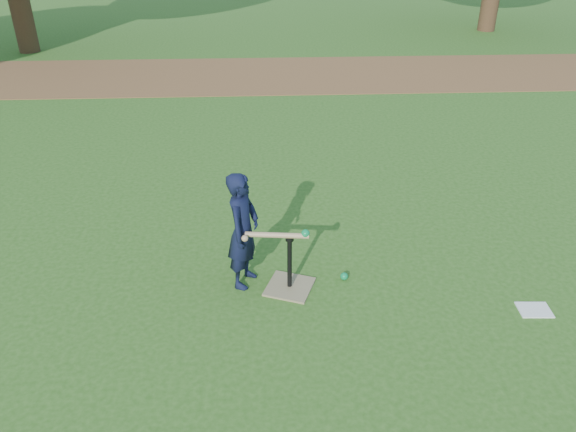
{
  "coord_description": "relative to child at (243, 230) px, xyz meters",
  "views": [
    {
      "loc": [
        -0.21,
        -4.76,
        3.37
      ],
      "look_at": [
        0.04,
        0.04,
        0.65
      ],
      "focal_mm": 35.0,
      "sensor_mm": 36.0,
      "label": 1
    }
  ],
  "objects": [
    {
      "name": "swing_action",
      "position": [
        0.34,
        -0.16,
        0.03
      ],
      "size": [
        0.64,
        0.13,
        0.1
      ],
      "color": "tan",
      "rests_on": "ground"
    },
    {
      "name": "ground",
      "position": [
        0.4,
        0.14,
        -0.6
      ],
      "size": [
        80.0,
        80.0,
        0.0
      ],
      "primitive_type": "plane",
      "color": "#285116",
      "rests_on": "ground"
    },
    {
      "name": "clipboard",
      "position": [
        2.72,
        -0.6,
        -0.59
      ],
      "size": [
        0.31,
        0.25,
        0.01
      ],
      "primitive_type": "cube",
      "rotation": [
        0.0,
        0.0,
        -0.05
      ],
      "color": "white",
      "rests_on": "ground"
    },
    {
      "name": "child",
      "position": [
        0.0,
        0.0,
        0.0
      ],
      "size": [
        0.42,
        0.51,
        1.2
      ],
      "primitive_type": "imported",
      "rotation": [
        0.0,
        0.0,
        1.21
      ],
      "color": "black",
      "rests_on": "ground"
    },
    {
      "name": "dirt_strip",
      "position": [
        0.4,
        7.64,
        -0.59
      ],
      "size": [
        24.0,
        3.0,
        0.01
      ],
      "primitive_type": "cube",
      "color": "brown",
      "rests_on": "ground"
    },
    {
      "name": "wiffle_ball_ground",
      "position": [
        1.0,
        -0.02,
        -0.56
      ],
      "size": [
        0.08,
        0.08,
        0.08
      ],
      "primitive_type": "sphere",
      "color": "#0B7F44",
      "rests_on": "ground"
    },
    {
      "name": "batting_tee",
      "position": [
        0.44,
        -0.13,
        -0.49
      ],
      "size": [
        0.55,
        0.55,
        0.61
      ],
      "color": "#897857",
      "rests_on": "ground"
    }
  ]
}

